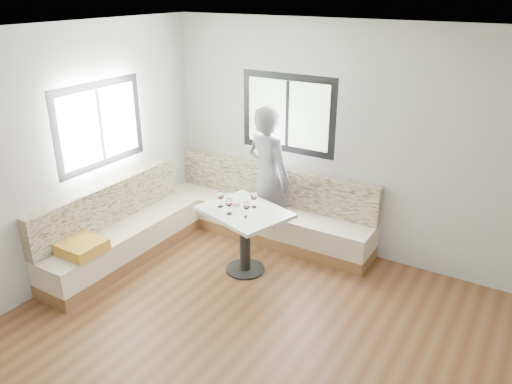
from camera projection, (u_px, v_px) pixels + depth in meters
room at (236, 218)px, 4.00m from camera, size 5.01×5.01×2.81m
banquette at (205, 223)px, 6.35m from camera, size 2.90×2.80×0.95m
table at (245, 226)px, 5.71m from camera, size 1.13×0.99×0.78m
person at (268, 178)px, 6.20m from camera, size 0.76×0.60×1.84m
olive_ramekin at (236, 203)px, 5.76m from camera, size 0.11×0.11×0.04m
wine_glass_a at (220, 196)px, 5.67m from camera, size 0.09×0.09×0.19m
wine_glass_b at (229, 203)px, 5.49m from camera, size 0.09×0.09×0.19m
wine_glass_c at (246, 206)px, 5.42m from camera, size 0.09×0.09×0.19m
wine_glass_d at (254, 196)px, 5.65m from camera, size 0.09×0.09×0.19m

